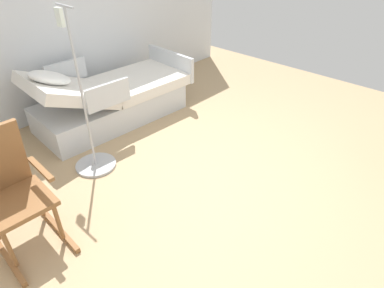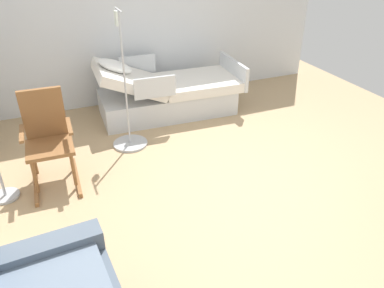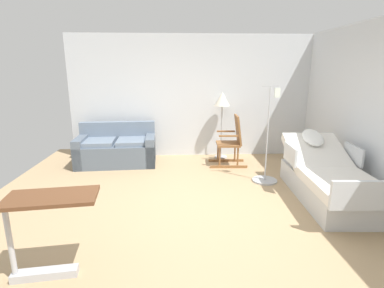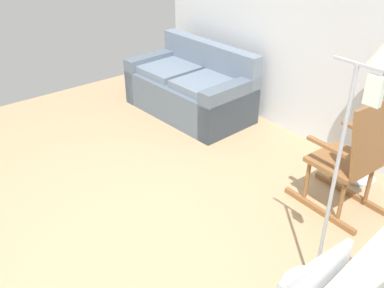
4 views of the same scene
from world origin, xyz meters
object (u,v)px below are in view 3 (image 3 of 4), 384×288
Objects in this scene: rocking_chair at (232,141)px; floor_lamp at (222,103)px; overbed_table at (45,227)px; hospital_bed at (328,181)px; iv_pole at (266,168)px; couch at (117,150)px.

rocking_chair is 0.91m from floor_lamp.
floor_lamp is 1.71× the size of overbed_table.
iv_pole is at bearing 133.10° from hospital_bed.
hospital_bed reaches higher than couch.
hospital_bed is at bearing -56.10° from rocking_chair.
couch reaches higher than overbed_table.
hospital_bed is 2.48× the size of overbed_table.
iv_pole is (0.45, -0.97, -0.25)m from rocking_chair.
hospital_bed is at bearing -28.51° from couch.
rocking_chair is 1.10m from iv_pole.
iv_pole reaches higher than hospital_bed.
couch is at bearing -171.64° from floor_lamp.
floor_lamp is at bearing 60.43° from overbed_table.
overbed_table is (-2.20, -3.88, -0.70)m from floor_lamp.
overbed_table is (0.06, -3.54, 0.23)m from couch.
rocking_chair is 0.71× the size of floor_lamp.
hospital_bed is 1.45× the size of floor_lamp.
floor_lamp reaches higher than rocking_chair.
floor_lamp is at bearing 120.00° from hospital_bed.
rocking_chair is at bearing 123.90° from hospital_bed.
couch is 3.08m from iv_pole.
floor_lamp is 4.51m from overbed_table.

